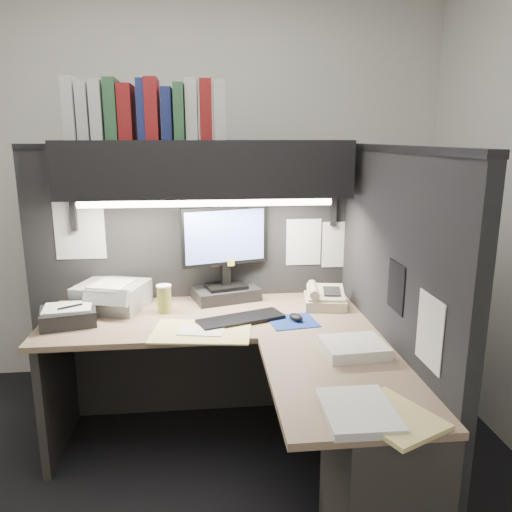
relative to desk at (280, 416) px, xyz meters
name	(u,v)px	position (x,y,z in m)	size (l,w,h in m)	color
floor	(188,507)	(-0.43, 0.00, -0.44)	(3.50, 3.50, 0.00)	black
wall_back	(187,184)	(-0.43, 1.50, 0.91)	(3.50, 0.04, 2.70)	silver
wall_front	(110,437)	(-0.43, -1.50, 0.91)	(3.50, 0.04, 2.70)	silver
partition_back	(193,284)	(-0.40, 0.93, 0.36)	(1.90, 0.06, 1.60)	black
partition_right	(389,322)	(0.55, 0.18, 0.36)	(0.06, 1.50, 1.60)	black
desk	(280,416)	(0.00, 0.00, 0.00)	(1.70, 1.53, 0.73)	#877056
overhead_shelf	(206,168)	(-0.30, 0.75, 1.06)	(1.55, 0.34, 0.30)	black
task_light_tube	(207,203)	(-0.30, 0.61, 0.89)	(0.04, 0.04, 1.32)	white
monitor	(226,264)	(-0.20, 0.82, 0.51)	(0.50, 0.32, 0.55)	black
keyboard	(241,319)	(-0.14, 0.45, 0.30)	(0.45, 0.15, 0.02)	black
mousepad	(293,321)	(0.13, 0.42, 0.29)	(0.24, 0.22, 0.00)	navy
mouse	(296,317)	(0.15, 0.43, 0.31)	(0.06, 0.09, 0.03)	black
telephone	(325,299)	(0.35, 0.64, 0.33)	(0.22, 0.23, 0.09)	#C3B796
coffee_cup	(164,300)	(-0.54, 0.64, 0.36)	(0.08, 0.08, 0.14)	#B4A748
printer	(112,296)	(-0.84, 0.74, 0.36)	(0.35, 0.30, 0.14)	#989B9E
notebook_stack	(68,316)	(-1.02, 0.51, 0.33)	(0.27, 0.22, 0.08)	black
open_folder	(202,332)	(-0.34, 0.32, 0.29)	(0.48, 0.31, 0.01)	#DECD7D
paper_stack_a	(354,348)	(0.33, 0.01, 0.31)	(0.27, 0.23, 0.05)	white
paper_stack_b	(358,411)	(0.19, -0.49, 0.30)	(0.24, 0.30, 0.03)	white
manila_stack	(393,417)	(0.31, -0.53, 0.30)	(0.24, 0.31, 0.02)	#DECD7D
binder_row	(148,111)	(-0.60, 0.76, 1.35)	(0.81, 0.26, 0.31)	beige
pinned_papers	(264,255)	(0.00, 0.56, 0.61)	(1.76, 1.31, 0.51)	white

